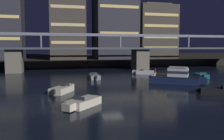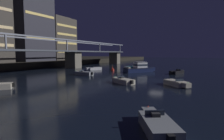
# 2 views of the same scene
# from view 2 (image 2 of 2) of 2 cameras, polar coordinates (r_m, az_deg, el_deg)

# --- Properties ---
(ground_plane) EXTENTS (400.00, 400.00, 0.00)m
(ground_plane) POSITION_cam_2_polar(r_m,az_deg,el_deg) (34.95, 13.69, -3.20)
(ground_plane) COLOR black
(river_bridge) EXTENTS (101.36, 6.40, 9.38)m
(river_bridge) POSITION_cam_2_polar(r_m,az_deg,el_deg) (52.99, -23.10, 4.06)
(river_bridge) COLOR #605B51
(river_bridge) RESTS_ON ground
(tower_central) EXTENTS (13.71, 12.74, 42.03)m
(tower_central) POSITION_cam_2_polar(r_m,az_deg,el_deg) (78.43, -24.73, 18.04)
(tower_central) COLOR #282833
(tower_central) RESTS_ON far_riverbank
(tower_east_tall) EXTENTS (13.28, 11.10, 18.90)m
(tower_east_tall) POSITION_cam_2_polar(r_m,az_deg,el_deg) (86.29, -16.57, 9.30)
(tower_east_tall) COLOR #38332D
(tower_east_tall) RESTS_ON far_riverbank
(cabin_cruiser_near_left) EXTENTS (8.60, 7.04, 2.79)m
(cabin_cruiser_near_left) POSITION_cam_2_polar(r_m,az_deg,el_deg) (49.33, 8.59, 0.53)
(cabin_cruiser_near_left) COLOR #19234C
(cabin_cruiser_near_left) RESTS_ON ground
(speedboat_near_center) EXTENTS (1.87, 5.20, 1.16)m
(speedboat_near_center) POSITION_cam_2_polar(r_m,az_deg,el_deg) (42.80, -8.82, -1.03)
(speedboat_near_center) COLOR gray
(speedboat_near_center) RESTS_ON ground
(speedboat_near_right) EXTENTS (3.60, 4.87, 1.16)m
(speedboat_near_right) POSITION_cam_2_polar(r_m,az_deg,el_deg) (30.74, 3.47, -3.41)
(speedboat_near_right) COLOR beige
(speedboat_near_right) RESTS_ON ground
(speedboat_mid_left) EXTENTS (4.32, 4.46, 1.16)m
(speedboat_mid_left) POSITION_cam_2_polar(r_m,az_deg,el_deg) (30.06, 19.58, -3.90)
(speedboat_mid_left) COLOR beige
(speedboat_mid_left) RESTS_ON ground
(speedboat_mid_center) EXTENTS (5.06, 3.14, 1.16)m
(speedboat_mid_center) POSITION_cam_2_polar(r_m,az_deg,el_deg) (47.66, 19.71, -0.64)
(speedboat_mid_center) COLOR black
(speedboat_mid_center) RESTS_ON ground
(speedboat_mid_right) EXTENTS (4.85, 3.65, 1.16)m
(speedboat_mid_right) POSITION_cam_2_polar(r_m,az_deg,el_deg) (55.80, -5.60, 0.45)
(speedboat_mid_right) COLOR silver
(speedboat_mid_right) RESTS_ON ground
(speedboat_far_left) EXTENTS (4.85, 3.65, 1.16)m
(speedboat_far_left) POSITION_cam_2_polar(r_m,az_deg,el_deg) (12.69, 14.00, -16.20)
(speedboat_far_left) COLOR gray
(speedboat_far_left) RESTS_ON ground
(speedboat_far_center) EXTENTS (2.67, 5.20, 1.16)m
(speedboat_far_center) POSITION_cam_2_polar(r_m,az_deg,el_deg) (59.40, 6.23, 0.73)
(speedboat_far_center) COLOR #196066
(speedboat_far_center) RESTS_ON ground
(channel_buoy) EXTENTS (0.90, 0.90, 1.76)m
(channel_buoy) POSITION_cam_2_polar(r_m,az_deg,el_deg) (52.39, 0.18, 0.23)
(channel_buoy) COLOR red
(channel_buoy) RESTS_ON ground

